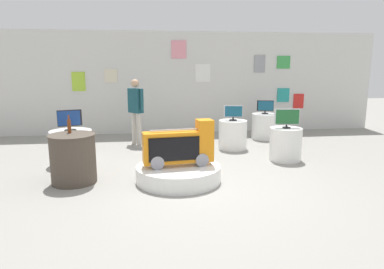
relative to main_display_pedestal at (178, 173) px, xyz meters
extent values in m
plane|color=gray|center=(0.36, -0.34, -0.14)|extent=(30.00, 30.00, 0.00)
cube|color=silver|center=(0.36, 4.55, 1.35)|extent=(12.25, 0.10, 2.97)
cube|color=teal|center=(3.65, 4.48, 0.96)|extent=(0.38, 0.02, 0.42)
cube|color=white|center=(1.13, 4.48, 1.64)|extent=(0.44, 0.02, 0.53)
cube|color=gray|center=(2.86, 4.48, 1.91)|extent=(0.34, 0.02, 0.51)
cube|color=red|center=(4.15, 4.48, 0.77)|extent=(0.33, 0.02, 0.45)
cube|color=#9ECC33|center=(-2.44, 4.48, 1.41)|extent=(0.37, 0.02, 0.54)
cube|color=beige|center=(-1.53, 4.48, 1.57)|extent=(0.36, 0.02, 0.39)
cube|color=green|center=(3.60, 4.48, 1.96)|extent=(0.41, 0.02, 0.38)
cube|color=pink|center=(0.42, 4.48, 2.31)|extent=(0.43, 0.02, 0.51)
cylinder|color=white|center=(0.00, 0.00, 0.00)|extent=(1.46, 1.46, 0.27)
cylinder|color=gray|center=(-0.38, -0.05, 0.25)|extent=(0.27, 0.36, 0.23)
cylinder|color=gray|center=(0.38, 0.05, 0.25)|extent=(0.27, 0.36, 0.23)
cube|color=orange|center=(0.00, 0.00, 0.47)|extent=(1.22, 0.43, 0.53)
cube|color=orange|center=(0.46, 0.05, 0.83)|extent=(0.30, 0.32, 0.19)
cube|color=black|center=(-0.08, -0.16, 0.47)|extent=(0.85, 0.11, 0.40)
cube|color=black|center=(-0.08, -0.16, 0.47)|extent=(0.81, 0.12, 0.36)
cube|color=#B2B2B7|center=(0.00, 0.00, 0.77)|extent=(0.96, 0.14, 0.02)
cylinder|color=white|center=(-2.06, 1.34, 0.21)|extent=(0.83, 0.83, 0.69)
cylinder|color=black|center=(-2.06, 1.34, 0.56)|extent=(0.23, 0.23, 0.02)
cylinder|color=black|center=(-2.06, 1.34, 0.61)|extent=(0.04, 0.04, 0.07)
cube|color=black|center=(-2.06, 1.34, 0.81)|extent=(0.46, 0.18, 0.32)
cube|color=navy|center=(-2.06, 1.32, 0.81)|extent=(0.41, 0.15, 0.29)
cylinder|color=white|center=(2.67, 3.30, 0.21)|extent=(0.70, 0.70, 0.69)
cylinder|color=black|center=(2.67, 3.30, 0.56)|extent=(0.18, 0.18, 0.02)
cylinder|color=black|center=(2.67, 3.30, 0.61)|extent=(0.04, 0.04, 0.06)
cube|color=black|center=(2.67, 3.30, 0.78)|extent=(0.44, 0.16, 0.28)
cube|color=navy|center=(2.68, 3.28, 0.78)|extent=(0.40, 0.12, 0.25)
cylinder|color=white|center=(2.37, 1.09, 0.21)|extent=(0.67, 0.67, 0.69)
cylinder|color=black|center=(2.37, 1.09, 0.56)|extent=(0.17, 0.17, 0.02)
cylinder|color=black|center=(2.37, 1.09, 0.60)|extent=(0.04, 0.04, 0.05)
cube|color=silver|center=(2.37, 1.09, 0.79)|extent=(0.53, 0.10, 0.33)
cube|color=#1E5B2D|center=(2.37, 1.06, 0.79)|extent=(0.48, 0.07, 0.30)
cylinder|color=white|center=(1.51, 2.24, 0.21)|extent=(0.68, 0.68, 0.69)
cylinder|color=black|center=(1.51, 2.24, 0.56)|extent=(0.19, 0.19, 0.02)
cylinder|color=black|center=(1.51, 2.24, 0.61)|extent=(0.04, 0.04, 0.06)
cube|color=silver|center=(1.51, 2.24, 0.78)|extent=(0.44, 0.10, 0.27)
cube|color=navy|center=(1.52, 2.22, 0.78)|extent=(0.41, 0.07, 0.25)
cylinder|color=#4C4238|center=(-1.77, 0.15, 0.28)|extent=(0.75, 0.75, 0.84)
cylinder|color=#4C4238|center=(-1.77, 0.15, 0.69)|extent=(0.78, 0.78, 0.02)
cylinder|color=brown|center=(-1.84, 0.29, 0.82)|extent=(0.06, 0.06, 0.23)
cylinder|color=brown|center=(-1.84, 0.29, 0.97)|extent=(0.03, 0.03, 0.08)
cylinder|color=#B2ADA3|center=(-0.87, 3.11, 0.27)|extent=(0.12, 0.12, 0.81)
cylinder|color=#B2ADA3|center=(-0.74, 2.96, 0.27)|extent=(0.12, 0.12, 0.81)
cube|color=#194751|center=(-0.81, 3.04, 0.98)|extent=(0.40, 0.42, 0.61)
sphere|color=tan|center=(-0.81, 3.04, 1.41)|extent=(0.20, 0.20, 0.20)
cylinder|color=#194751|center=(-0.97, 3.22, 1.01)|extent=(0.08, 0.08, 0.55)
cylinder|color=#194751|center=(-0.65, 2.86, 1.01)|extent=(0.08, 0.08, 0.55)
camera|label=1|loc=(-0.48, -5.67, 1.80)|focal=32.03mm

